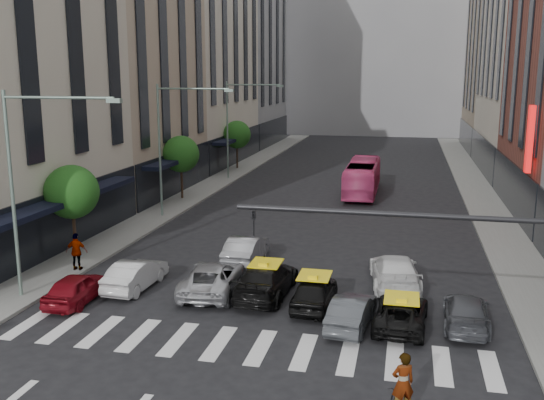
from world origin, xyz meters
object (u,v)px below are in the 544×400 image
Objects in this scene: streetlamp_mid at (172,133)px; car_red at (77,288)px; streetlamp_near at (30,168)px; streetlamp_far at (237,117)px; car_white_front at (136,274)px; taxi_center at (314,292)px; pedestrian_far at (77,252)px; taxi_left at (266,280)px; bus at (362,177)px.

car_red is (1.74, -15.91, -5.25)m from streetlamp_mid.
car_red is (1.74, 0.09, -5.25)m from streetlamp_near.
car_white_front is (3.49, -29.70, -5.22)m from streetlamp_far.
taxi_center is 2.16× the size of pedestrian_far.
streetlamp_near is 11.24m from taxi_left.
car_white_front is at bearing -83.29° from streetlamp_far.
streetlamp_near is 0.88× the size of bus.
streetlamp_near is at bearing 1.61° from car_red.
car_red is at bearing 112.75° from pedestrian_far.
car_white_front is 0.41× the size of bus.
streetlamp_mid is 17.21m from taxi_left.
car_white_front is (3.49, -13.70, -5.22)m from streetlamp_mid.
streetlamp_mid reaches higher than bus.
car_red is 2.82m from car_white_front.
bus is (12.04, 11.36, -4.48)m from streetlamp_mid.
streetlamp_near reaches higher than pedestrian_far.
bus is at bearing -21.09° from streetlamp_far.
pedestrian_far is (-12.30, 1.94, 0.40)m from taxi_center.
streetlamp_near is at bearing -90.00° from streetlamp_far.
taxi_left is 2.48m from taxi_center.
streetlamp_mid is 4.77× the size of pedestrian_far.
taxi_left is (9.62, 2.70, -5.15)m from streetlamp_near.
streetlamp_mid reaches higher than pedestrian_far.
taxi_center is (2.32, -0.87, -0.06)m from taxi_left.
car_red is 0.38× the size of bus.
taxi_center is at bearing 89.80° from bus.
car_red is at bearing 69.33° from bus.
streetlamp_far is at bearing -67.38° from taxi_center.
car_red is 10.35m from taxi_center.
bus is (2.42, 24.66, 0.67)m from taxi_left.
streetlamp_far is at bearing -69.73° from taxi_left.
streetlamp_mid is 16.84m from car_red.
bus is at bearing 43.33° from streetlamp_mid.
bus reaches higher than pedestrian_far.
pedestrian_far is at bearing -4.05° from taxi_left.
streetlamp_near is at bearing 17.76° from taxi_left.
taxi_center is at bearing 179.30° from car_white_front.
taxi_center is at bearing -49.88° from streetlamp_mid.
taxi_center is (10.20, 1.74, 0.04)m from car_red.
streetlamp_mid is at bearing -73.20° from car_white_front.
streetlamp_near is 5.53m from car_red.
car_white_front is at bearing -2.18° from taxi_center.
pedestrian_far reaches higher than taxi_center.
car_red is at bearing 3.03° from streetlamp_near.
streetlamp_far is 30.36m from car_white_front.
taxi_center is (11.94, 1.83, -5.21)m from streetlamp_near.
taxi_left is at bearing 15.66° from streetlamp_near.
car_white_front reaches higher than car_red.
taxi_center is (11.94, -14.17, -5.21)m from streetlamp_mid.
streetlamp_mid is at bearing 43.35° from bus.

